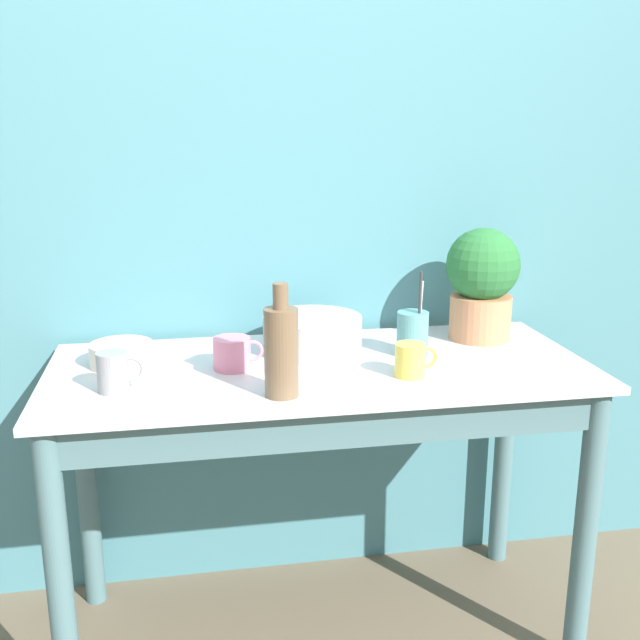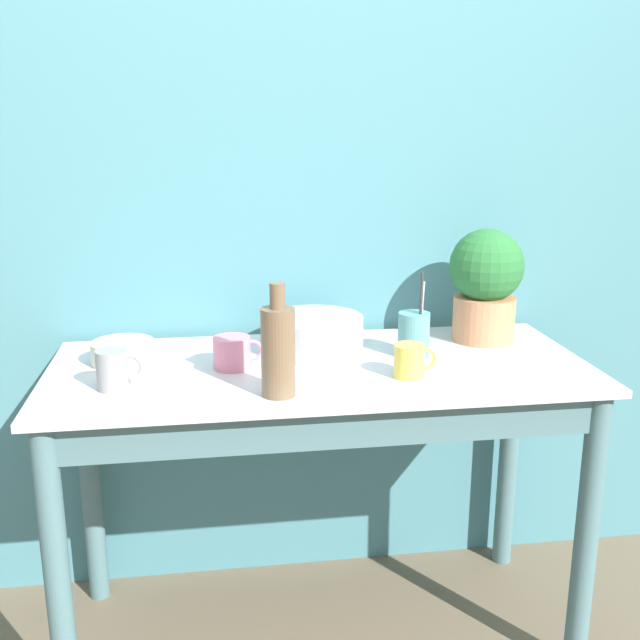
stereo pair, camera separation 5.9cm
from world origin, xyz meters
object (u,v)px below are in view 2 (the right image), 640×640
at_px(mug_grey, 113,370).
at_px(mug_yellow, 410,361).
at_px(bottle_tall, 278,349).
at_px(mug_pink, 233,353).
at_px(potted_plant, 486,282).
at_px(bowl_wash_large, 313,334).
at_px(bowl_small_cream, 123,352).
at_px(utensil_cup, 414,334).

bearing_deg(mug_grey, mug_yellow, -1.71).
relative_size(bottle_tall, mug_yellow, 2.44).
xyz_separation_m(bottle_tall, mug_pink, (-0.10, 0.21, -0.07)).
xyz_separation_m(potted_plant, mug_yellow, (-0.30, -0.29, -0.13)).
distance_m(potted_plant, mug_pink, 0.75).
relative_size(bowl_wash_large, bowl_small_cream, 1.67).
height_order(potted_plant, mug_pink, potted_plant).
distance_m(bowl_wash_large, mug_pink, 0.25).
relative_size(mug_pink, mug_grey, 1.17).
bearing_deg(bowl_wash_large, mug_pink, -153.37).
height_order(bowl_wash_large, bottle_tall, bottle_tall).
bearing_deg(bottle_tall, potted_plant, 30.01).
xyz_separation_m(mug_yellow, bowl_small_cream, (-0.72, 0.22, -0.01)).
xyz_separation_m(bottle_tall, mug_grey, (-0.38, 0.10, -0.06)).
bearing_deg(mug_grey, potted_plant, 14.68).
bearing_deg(bowl_wash_large, potted_plant, 4.22).
bearing_deg(mug_yellow, mug_grey, 178.29).
distance_m(bowl_small_cream, utensil_cup, 0.77).
xyz_separation_m(bottle_tall, utensil_cup, (0.39, 0.24, -0.05)).
distance_m(bottle_tall, mug_pink, 0.25).
bearing_deg(potted_plant, bowl_wash_large, -175.78).
xyz_separation_m(potted_plant, bowl_wash_large, (-0.50, -0.04, -0.12)).
bearing_deg(bottle_tall, mug_yellow, 12.95).
xyz_separation_m(bowl_wash_large, mug_pink, (-0.23, -0.11, -0.01)).
bearing_deg(potted_plant, mug_pink, -168.34).
distance_m(mug_pink, mug_grey, 0.31).
xyz_separation_m(potted_plant, utensil_cup, (-0.24, -0.12, -0.11)).
bearing_deg(bowl_wash_large, utensil_cup, -17.60).
height_order(mug_grey, utensil_cup, utensil_cup).
bearing_deg(bottle_tall, mug_grey, 165.64).
distance_m(potted_plant, mug_yellow, 0.43).
xyz_separation_m(potted_plant, mug_grey, (-1.01, -0.27, -0.12)).
xyz_separation_m(mug_yellow, mug_grey, (-0.72, 0.02, 0.01)).
bearing_deg(utensil_cup, mug_pink, -176.46).
relative_size(bowl_wash_large, mug_pink, 2.11).
height_order(mug_yellow, bowl_small_cream, mug_yellow).
relative_size(bottle_tall, utensil_cup, 1.14).
height_order(potted_plant, bottle_tall, potted_plant).
relative_size(potted_plant, mug_pink, 2.51).
height_order(bottle_tall, bowl_small_cream, bottle_tall).
relative_size(mug_grey, utensil_cup, 0.47).
xyz_separation_m(potted_plant, bowl_small_cream, (-1.01, -0.07, -0.14)).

